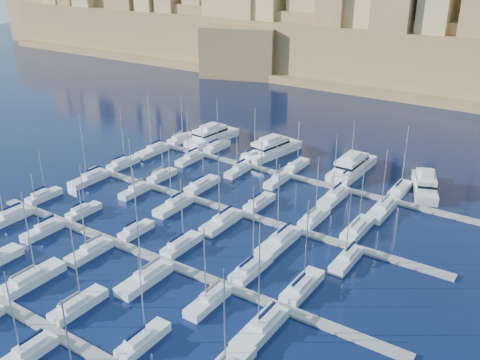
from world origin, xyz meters
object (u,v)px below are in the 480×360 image
Objects in this scene: sailboat_4 at (143,340)px; motor_yacht_b at (272,148)px; motor_yacht_c at (352,166)px; sailboat_2 at (33,278)px; motor_yacht_d at (425,185)px; motor_yacht_a at (211,136)px.

motor_yacht_b is (-22.11, 70.94, 0.99)m from sailboat_4.
sailboat_4 is 74.31m from motor_yacht_b.
sailboat_4 is 70.88m from motor_yacht_c.
sailboat_4 is (24.43, -1.04, -0.03)m from sailboat_2.
sailboat_2 is 80.13m from motor_yacht_d.
sailboat_2 is 1.12× the size of sailboat_4.
motor_yacht_b is 1.04× the size of motor_yacht_c.
sailboat_4 reaches higher than motor_yacht_b.
sailboat_4 reaches higher than motor_yacht_a.
motor_yacht_b is 1.17× the size of motor_yacht_d.
motor_yacht_c is at bearing -0.17° from motor_yacht_b.
motor_yacht_b is at bearing 107.31° from sailboat_4.
motor_yacht_d is (39.06, -1.29, -0.00)m from motor_yacht_b.
sailboat_2 is 73.89m from motor_yacht_c.
sailboat_2 is 1.00× the size of motor_yacht_d.
motor_yacht_d is at bearing -4.05° from motor_yacht_c.
sailboat_2 is at bearing 177.57° from sailboat_4.
motor_yacht_a is (-16.45, 69.56, 0.96)m from sailboat_2.
motor_yacht_c is (-0.33, 70.88, 0.99)m from sailboat_4.
motor_yacht_c is (24.10, 69.84, 0.96)m from sailboat_2.
sailboat_2 reaches higher than motor_yacht_b.
motor_yacht_d is at bearing -0.94° from motor_yacht_a.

